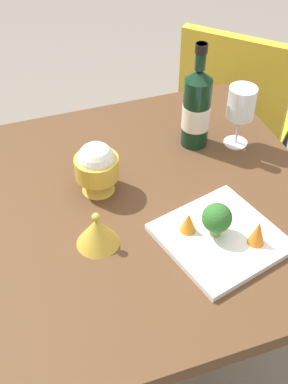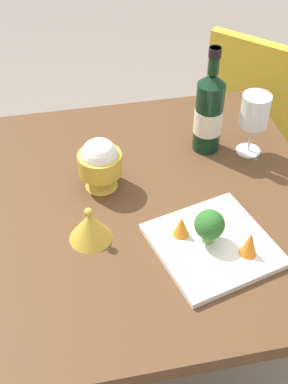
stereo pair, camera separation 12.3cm
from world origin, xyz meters
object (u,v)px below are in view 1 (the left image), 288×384
Objects in this scene: chair_near_window at (236,108)px; wine_glass at (241,104)px; rice_bowl at (97,167)px; carrot_garnish_right at (258,233)px; broccoli_floret at (217,218)px; rice_bowl_lid at (97,231)px; carrot_garnish_left at (188,222)px; wine_bottle at (197,108)px; serving_plate at (220,238)px.

wine_glass is at bearing -73.91° from chair_near_window.
rice_bowl reaches higher than carrot_garnish_right.
chair_near_window is 0.59m from wine_glass.
broccoli_floret is 1.34× the size of carrot_garnish_right.
rice_bowl_lid is 1.93× the size of carrot_garnish_left.
chair_near_window reaches higher than carrot_garnish_right.
wine_bottle reaches higher than rice_bowl.
wine_bottle is at bearing 18.24° from rice_bowl.
wine_glass is at bearing 8.24° from rice_bowl.
carrot_garnish_left is (-0.27, -0.28, -0.09)m from wine_glass.
chair_near_window is 0.87m from rice_bowl.
rice_bowl_lid is at bearing -153.13° from wine_glass.
chair_near_window is 4.75× the size of wine_glass.
wine_glass is 1.79× the size of rice_bowl_lid.
rice_bowl is at bearing -97.94° from chair_near_window.
wine_glass is 1.26× the size of rice_bowl.
broccoli_floret is at bearing 139.94° from serving_plate.
rice_bowl_lid is (-0.71, -0.66, 0.23)m from chair_near_window.
serving_plate is 0.06m from broccoli_floret.
rice_bowl is 1.42× the size of rice_bowl_lid.
chair_near_window reaches higher than rice_bowl_lid.
wine_bottle is at bearing 159.88° from wine_glass.
wine_glass is (-0.24, -0.43, 0.32)m from chair_near_window.
chair_near_window is 0.90m from carrot_garnish_left.
chair_near_window is 0.61m from wine_bottle.
rice_bowl is 0.46× the size of serving_plate.
rice_bowl is at bearing 124.61° from carrot_garnish_left.
carrot_garnish_left is at bearing -55.39° from rice_bowl.
chair_near_window is at bearing 42.96° from rice_bowl_lid.
wine_glass is 0.53m from rice_bowl_lid.
carrot_garnish_right is at bearing -33.18° from carrot_garnish_left.
chair_near_window is 8.50× the size of rice_bowl_lid.
rice_bowl_lid is at bearing 163.60° from broccoli_floret.
broccoli_floret is at bearing -50.62° from rice_bowl.
carrot_garnish_left is (-0.16, -0.32, -0.08)m from wine_bottle.
rice_bowl is at bearing 74.49° from rice_bowl_lid.
carrot_garnish_right is (0.08, -0.05, -0.02)m from broccoli_floret.
wine_glass is 3.45× the size of carrot_garnish_left.
rice_bowl_lid reaches higher than carrot_garnish_right.
chair_near_window is 0.91m from carrot_garnish_right.
wine_bottle is 5.82× the size of carrot_garnish_left.
carrot_garnish_left is at bearing -115.79° from wine_bottle.
rice_bowl is 2.22× the size of carrot_garnish_right.
wine_bottle reaches higher than serving_plate.
rice_bowl_lid is (-0.05, -0.18, -0.04)m from rice_bowl.
carrot_garnish_right is at bearing -34.70° from serving_plate.
broccoli_floret reaches higher than carrot_garnish_right.
rice_bowl_lid is 0.33× the size of serving_plate.
rice_bowl_lid is at bearing -142.09° from wine_bottle.
wine_bottle is 0.33m from rice_bowl.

